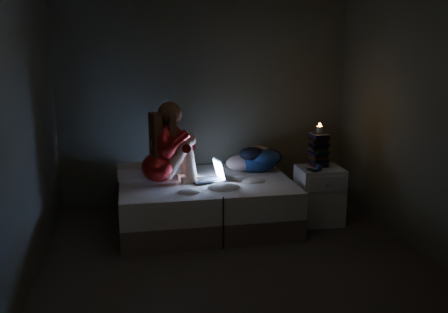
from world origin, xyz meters
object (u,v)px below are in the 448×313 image
object	(u,v)px
laptop	(207,171)
phone	(312,170)
woman	(158,144)
candle	(319,131)
nightstand	(319,195)
bed	(206,202)

from	to	relation	value
laptop	phone	world-z (taller)	laptop
woman	laptop	world-z (taller)	woman
candle	nightstand	bearing A→B (deg)	-92.12
woman	nightstand	size ratio (longest dim) A/B	1.39
candle	phone	bearing A→B (deg)	-126.32
bed	phone	bearing A→B (deg)	-15.10
nightstand	candle	xyz separation A→B (m)	(0.00, 0.08, 0.73)
bed	laptop	world-z (taller)	laptop
woman	laptop	xyz separation A→B (m)	(0.53, 0.01, -0.32)
woman	nightstand	bearing A→B (deg)	-16.83
nightstand	candle	distance (m)	0.73
laptop	candle	bearing A→B (deg)	-16.67
laptop	phone	size ratio (longest dim) A/B	2.52
nightstand	phone	size ratio (longest dim) A/B	4.61
bed	phone	size ratio (longest dim) A/B	13.45
candle	woman	bearing A→B (deg)	178.55
woman	candle	distance (m)	1.80
woman	laptop	bearing A→B (deg)	-12.31
candle	phone	world-z (taller)	candle
candle	phone	distance (m)	0.46
nightstand	laptop	bearing A→B (deg)	175.63
nightstand	woman	bearing A→B (deg)	177.51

